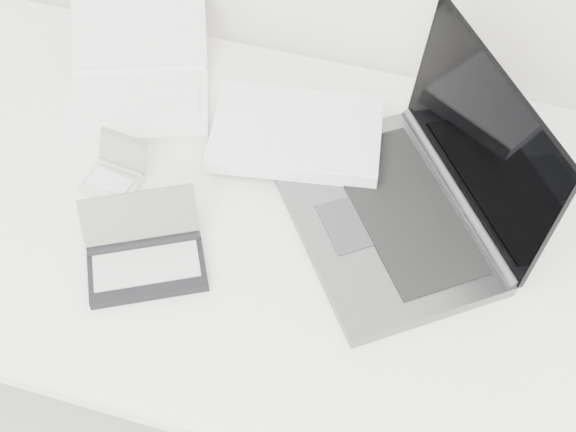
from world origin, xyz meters
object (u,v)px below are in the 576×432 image
(palmtop_charcoal, at_px, (145,257))
(netbook_open_white, at_px, (139,84))
(laptop_large, at_px, (372,174))
(desk, at_px, (311,240))

(palmtop_charcoal, bearing_deg, netbook_open_white, 86.92)
(laptop_large, height_order, palmtop_charcoal, laptop_large)
(desk, relative_size, netbook_open_white, 4.05)
(netbook_open_white, relative_size, palmtop_charcoal, 1.68)
(laptop_large, distance_m, netbook_open_white, 0.49)
(netbook_open_white, distance_m, palmtop_charcoal, 0.40)
(laptop_large, relative_size, palmtop_charcoal, 2.59)
(laptop_large, relative_size, netbook_open_white, 1.54)
(desk, relative_size, laptop_large, 2.63)
(netbook_open_white, bearing_deg, laptop_large, -33.50)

